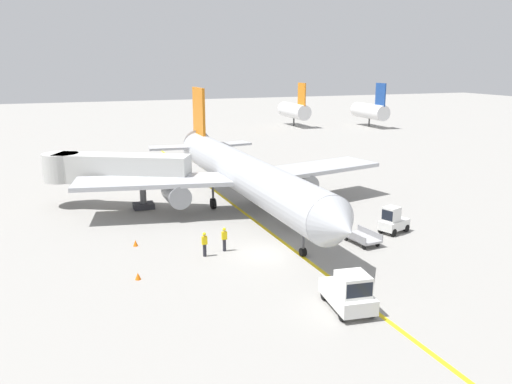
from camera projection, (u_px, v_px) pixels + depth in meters
ground_plane at (269, 253)px, 36.02m from camera, size 300.00×300.00×0.00m
taxi_line_yellow at (266, 229)px, 41.14m from camera, size 1.79×79.99×0.01m
airliner at (242, 173)px, 45.48m from camera, size 28.61×35.25×10.10m
jet_bridge at (108, 169)px, 46.42m from camera, size 12.57×8.17×4.85m
pushback_tug at (349, 292)px, 27.50m from camera, size 2.30×3.79×2.20m
baggage_tug_near_wing at (393, 221)px, 40.01m from camera, size 2.70×2.05×2.10m
belt_loader_forward_hold at (311, 212)px, 43.02m from camera, size 4.98×3.51×2.59m
baggage_cart_loaded at (361, 237)px, 37.73m from camera, size 1.88×3.83×0.94m
ground_crew_marshaller at (224, 238)px, 36.15m from camera, size 0.36×0.24×1.70m
ground_crew_wing_walker at (205, 243)px, 35.16m from camera, size 0.36×0.24×1.70m
safety_cone_nose_left at (138, 276)px, 31.54m from camera, size 0.36×0.36×0.44m
safety_cone_nose_right at (281, 198)px, 49.60m from camera, size 0.36×0.36×0.44m
safety_cone_wingtip_left at (136, 243)px, 37.28m from camera, size 0.36×0.36×0.44m
distant_aircraft_mid_left at (294, 110)px, 106.10m from camera, size 3.00×10.10×8.80m
distant_aircraft_mid_right at (370, 111)px, 105.11m from camera, size 3.00×10.10×8.80m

